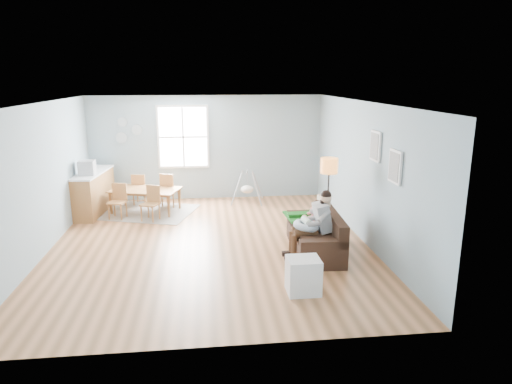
{
  "coord_description": "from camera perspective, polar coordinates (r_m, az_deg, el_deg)",
  "views": [
    {
      "loc": [
        -0.06,
        -8.38,
        3.14
      ],
      "look_at": [
        0.9,
        0.06,
        1.0
      ],
      "focal_mm": 32.0,
      "sensor_mm": 36.0,
      "label": 1
    }
  ],
  "objects": [
    {
      "name": "father",
      "position": [
        8.16,
        7.29,
        -3.73
      ],
      "size": [
        0.86,
        0.4,
        1.22
      ],
      "color": "gray",
      "rests_on": "sofa"
    },
    {
      "name": "sofa",
      "position": [
        8.55,
        7.68,
        -5.6
      ],
      "size": [
        0.91,
        1.92,
        0.76
      ],
      "color": "black",
      "rests_on": "room"
    },
    {
      "name": "beige_pillow",
      "position": [
        8.92,
        8.42,
        -1.97
      ],
      "size": [
        0.16,
        0.45,
        0.44
      ],
      "primitive_type": "cube",
      "rotation": [
        0.0,
        0.0,
        0.08
      ],
      "color": "#C7B198",
      "rests_on": "sofa"
    },
    {
      "name": "wall_plates",
      "position": [
        12.08,
        -15.84,
        7.39
      ],
      "size": [
        0.67,
        0.02,
        0.66
      ],
      "color": "#9CB2BB",
      "rests_on": "room"
    },
    {
      "name": "storage_cube",
      "position": [
        6.95,
        5.86,
        -10.35
      ],
      "size": [
        0.49,
        0.43,
        0.54
      ],
      "color": "white",
      "rests_on": "room"
    },
    {
      "name": "chair_se",
      "position": [
        10.51,
        -12.94,
        -1.14
      ],
      "size": [
        0.47,
        0.47,
        0.79
      ],
      "color": "#A05F37",
      "rests_on": "rug"
    },
    {
      "name": "counter",
      "position": [
        11.44,
        -19.64,
        -0.01
      ],
      "size": [
        0.7,
        1.82,
        1.0
      ],
      "color": "#9B5F32",
      "rests_on": "room"
    },
    {
      "name": "monitor",
      "position": [
        10.99,
        -20.41,
        2.87
      ],
      "size": [
        0.35,
        0.33,
        0.32
      ],
      "color": "#A3A3A8",
      "rests_on": "counter"
    },
    {
      "name": "floor_lamp",
      "position": [
        8.88,
        9.1,
        2.39
      ],
      "size": [
        0.33,
        0.33,
        1.64
      ],
      "color": "black",
      "rests_on": "room"
    },
    {
      "name": "infant",
      "position": [
        8.16,
        6.26,
        -3.55
      ],
      "size": [
        0.15,
        0.35,
        0.13
      ],
      "color": "silver",
      "rests_on": "nursing_pillow"
    },
    {
      "name": "nursing_pillow",
      "position": [
        8.16,
        6.3,
        -4.2
      ],
      "size": [
        0.51,
        0.5,
        0.19
      ],
      "primitive_type": "torus",
      "rotation": [
        0.0,
        0.14,
        0.06
      ],
      "color": "silver",
      "rests_on": "father"
    },
    {
      "name": "rug",
      "position": [
        11.27,
        -13.58,
        -2.41
      ],
      "size": [
        2.61,
        2.27,
        0.01
      ],
      "primitive_type": "cube",
      "rotation": [
        0.0,
        0.0,
        -0.31
      ],
      "color": "gray",
      "rests_on": "room"
    },
    {
      "name": "green_throw",
      "position": [
        9.06,
        6.54,
        -2.99
      ],
      "size": [
        0.92,
        0.8,
        0.04
      ],
      "primitive_type": "cube",
      "rotation": [
        0.0,
        0.0,
        0.07
      ],
      "color": "#16601B",
      "rests_on": "sofa"
    },
    {
      "name": "room",
      "position": [
        8.41,
        -6.14,
        9.16
      ],
      "size": [
        8.4,
        9.4,
        3.9
      ],
      "color": "brown"
    },
    {
      "name": "toddler",
      "position": [
        8.59,
        7.08,
        -2.91
      ],
      "size": [
        0.48,
        0.28,
        0.73
      ],
      "color": "white",
      "rests_on": "sofa"
    },
    {
      "name": "dining_table",
      "position": [
        11.19,
        -13.66,
        -1.07
      ],
      "size": [
        1.77,
        1.3,
        0.56
      ],
      "primitive_type": "imported",
      "rotation": [
        0.0,
        0.0,
        -0.29
      ],
      "color": "#9B5F32",
      "rests_on": "rug"
    },
    {
      "name": "chair_ne",
      "position": [
        11.48,
        -10.84,
        0.49
      ],
      "size": [
        0.51,
        0.51,
        0.85
      ],
      "color": "#A05F37",
      "rests_on": "rug"
    },
    {
      "name": "window",
      "position": [
        11.94,
        -9.09,
        6.81
      ],
      "size": [
        1.32,
        0.08,
        1.62
      ],
      "color": "white",
      "rests_on": "room"
    },
    {
      "name": "chair_sw",
      "position": [
        10.86,
        -16.84,
        -0.87
      ],
      "size": [
        0.44,
        0.44,
        0.8
      ],
      "color": "#A05F37",
      "rests_on": "rug"
    },
    {
      "name": "baby_swing",
      "position": [
        11.7,
        -1.1,
        0.43
      ],
      "size": [
        0.91,
        0.92,
        0.81
      ],
      "color": "#A3A3A8",
      "rests_on": "room"
    },
    {
      "name": "chair_nw",
      "position": [
        11.8,
        -14.32,
        0.5
      ],
      "size": [
        0.43,
        0.43,
        0.8
      ],
      "color": "#A05F37",
      "rests_on": "rug"
    },
    {
      "name": "pictures",
      "position": [
        8.03,
        15.79,
        4.37
      ],
      "size": [
        0.05,
        1.34,
        0.74
      ],
      "color": "white",
      "rests_on": "room"
    }
  ]
}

